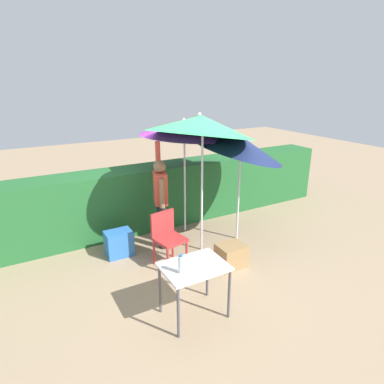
# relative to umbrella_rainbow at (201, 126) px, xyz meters

# --- Properties ---
(ground_plane) EXTENTS (24.00, 24.00, 0.00)m
(ground_plane) POSITION_rel_umbrella_rainbow_xyz_m (-0.14, -0.25, -2.21)
(ground_plane) COLOR #9E8466
(hedge_row) EXTENTS (8.00, 0.70, 1.27)m
(hedge_row) POSITION_rel_umbrella_rainbow_xyz_m (-0.14, 1.40, -1.58)
(hedge_row) COLOR #23602D
(hedge_row) RESTS_ON ground_plane
(umbrella_rainbow) EXTENTS (1.85, 1.82, 2.59)m
(umbrella_rainbow) POSITION_rel_umbrella_rainbow_xyz_m (0.00, 0.00, 0.00)
(umbrella_rainbow) COLOR silver
(umbrella_rainbow) RESTS_ON ground_plane
(umbrella_orange) EXTENTS (1.66, 1.65, 2.26)m
(umbrella_orange) POSITION_rel_umbrella_rainbow_xyz_m (0.13, 0.83, -0.16)
(umbrella_orange) COLOR silver
(umbrella_orange) RESTS_ON ground_plane
(umbrella_yellow) EXTENTS (1.68, 1.64, 2.23)m
(umbrella_yellow) POSITION_rel_umbrella_rainbow_xyz_m (0.85, 0.05, -0.40)
(umbrella_yellow) COLOR silver
(umbrella_yellow) RESTS_ON ground_plane
(person_vendor) EXTENTS (0.32, 0.55, 1.88)m
(person_vendor) POSITION_rel_umbrella_rainbow_xyz_m (-0.52, 0.51, -1.28)
(person_vendor) COLOR black
(person_vendor) RESTS_ON ground_plane
(chair_plastic) EXTENTS (0.52, 0.52, 0.89)m
(chair_plastic) POSITION_rel_umbrella_rainbow_xyz_m (-0.71, -0.15, -1.70)
(chair_plastic) COLOR #B72D2D
(chair_plastic) RESTS_ON ground_plane
(cooler_box) EXTENTS (0.45, 0.33, 0.44)m
(cooler_box) POSITION_rel_umbrella_rainbow_xyz_m (-1.33, 0.51, -1.99)
(cooler_box) COLOR #2D6BB7
(cooler_box) RESTS_ON ground_plane
(crate_cardboard) EXTENTS (0.44, 0.37, 0.38)m
(crate_cardboard) POSITION_rel_umbrella_rainbow_xyz_m (0.16, -0.73, -2.02)
(crate_cardboard) COLOR #9E7A4C
(crate_cardboard) RESTS_ON ground_plane
(folding_table) EXTENTS (0.80, 0.60, 0.73)m
(folding_table) POSITION_rel_umbrella_rainbow_xyz_m (-0.96, -1.47, -1.57)
(folding_table) COLOR #4C4C51
(folding_table) RESTS_ON ground_plane
(bottle_water) EXTENTS (0.07, 0.07, 0.24)m
(bottle_water) POSITION_rel_umbrella_rainbow_xyz_m (-1.17, -1.53, -1.37)
(bottle_water) COLOR silver
(bottle_water) RESTS_ON folding_table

